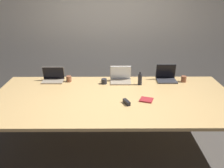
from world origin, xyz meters
The scene contains 12 objects.
ground_plane centered at (0.00, 0.00, 0.00)m, with size 24.00×24.00×0.00m, color #4C4742.
curtain_wall centered at (0.00, 1.92, 1.40)m, with size 12.00×0.06×2.80m.
conference_table centered at (0.00, 0.00, 0.68)m, with size 3.37×1.69×0.73m.
laptop_far_right centered at (0.87, 0.66, 0.81)m, with size 0.32×0.25×0.26m.
cup_far_right centered at (1.13, 0.59, 0.78)m, with size 0.08×0.08×0.10m.
laptop_far_left centered at (-0.96, 0.63, 0.80)m, with size 0.34×0.23×0.23m.
cup_far_left centered at (-0.70, 0.61, 0.78)m, with size 0.08×0.08×0.09m.
laptop_far_center centered at (0.13, 0.60, 0.81)m, with size 0.33×0.26×0.26m.
cup_far_center centered at (-0.14, 0.51, 0.77)m, with size 0.09×0.09×0.08m.
bottle_far_center centered at (0.42, 0.47, 0.82)m, with size 0.06×0.06×0.20m.
stapler centered at (0.17, -0.23, 0.76)m, with size 0.10×0.16×0.05m.
notebook centered at (0.44, -0.13, 0.74)m, with size 0.21×0.20×0.02m.
Camera 1 is at (-0.03, -3.16, 2.11)m, focal length 40.00 mm.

